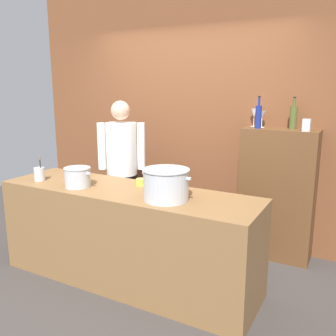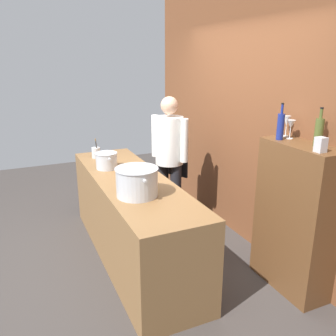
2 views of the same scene
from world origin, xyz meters
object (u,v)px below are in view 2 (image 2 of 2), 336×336
Objects in this scene: stockpot_small at (107,161)px; butter_jar at (148,175)px; chef at (170,154)px; wine_bottle_olive at (319,132)px; wine_bottle_cobalt at (281,126)px; stockpot_large at (137,182)px; wine_glass_tall at (287,122)px; spice_tin_silver at (321,145)px; utensil_crock at (96,152)px; wine_glass_wide at (291,125)px.

butter_jar is (0.49, 0.31, -0.06)m from stockpot_small.
chef is 5.16× the size of wine_bottle_olive.
stockpot_small is 0.94× the size of wine_bottle_cobalt.
stockpot_large is at bearing 113.24° from chef.
wine_glass_tall is at bearing 175.85° from wine_bottle_olive.
spice_tin_silver reaches higher than stockpot_large.
utensil_crock reaches higher than butter_jar.
chef reaches higher than wine_glass_tall.
wine_glass_wide is (1.41, 0.55, 0.55)m from chef.
stockpot_small is at bearing 66.35° from chef.
wine_glass_tall is at bearing 48.54° from stockpot_small.
utensil_crock is 2.65m from spice_tin_silver.
wine_glass_tall is at bearing 164.24° from spice_tin_silver.
wine_bottle_cobalt is (0.41, 1.22, 0.48)m from stockpot_large.
stockpot_large is 1.78× the size of utensil_crock.
chef reaches higher than stockpot_large.
wine_bottle_olive is at bearing 19.83° from wine_bottle_cobalt.
stockpot_small reaches higher than butter_jar.
wine_glass_wide is at bearing 165.53° from spice_tin_silver.
butter_jar is at bearing -128.80° from wine_glass_wide.
butter_jar is 1.39m from wine_bottle_cobalt.
wine_glass_wide is (1.82, 1.37, 0.55)m from utensil_crock.
stockpot_small is at bearing 0.84° from utensil_crock.
wine_bottle_olive reaches higher than utensil_crock.
utensil_crock is 2.99× the size of butter_jar.
stockpot_small is 2.21m from wine_bottle_olive.
stockpot_small is 0.96× the size of wine_bottle_olive.
chef reaches higher than stockpot_small.
spice_tin_silver is at bearing 28.69° from utensil_crock.
wine_bottle_cobalt is 1.92× the size of wine_glass_wide.
stockpot_large is 3.78× the size of spice_tin_silver.
stockpot_large is at bearing 1.95° from utensil_crock.
wine_glass_wide is at bearing 84.57° from wine_bottle_cobalt.
utensil_crock is at bearing -147.14° from wine_bottle_olive.
butter_jar is 1.69m from spice_tin_silver.
wine_glass_tall reaches higher than utensil_crock.
wine_bottle_olive is 2.73× the size of spice_tin_silver.
stockpot_small is 3.69× the size of butter_jar.
utensil_crock is at bearing -145.13° from wine_bottle_cobalt.
stockpot_large is 1.47m from wine_glass_wide.
wine_bottle_cobalt is 0.48m from spice_tin_silver.
chef is at bearing -155.70° from wine_glass_tall.
wine_bottle_cobalt is at bearing 71.38° from stockpot_large.
chef is 1.55m from wine_glass_tall.
stockpot_small is 1.98m from wine_glass_wide.
chef is 1.89m from wine_bottle_olive.
stockpot_small is 1.95m from wine_glass_tall.
wine_bottle_olive reaches higher than stockpot_small.
spice_tin_silver is (1.80, 1.24, 0.46)m from stockpot_small.
chef is 1.61m from wine_glass_wide.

